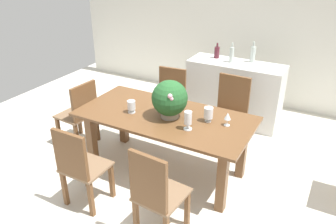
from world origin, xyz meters
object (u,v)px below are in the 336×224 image
object	(u,v)px
chair_far_left	(170,97)
flower_centerpiece	(170,99)
wine_bottle_green	(217,52)
kitchen_counter	(234,92)
wine_bottle_dark	(232,55)
chair_far_right	(230,109)
chair_head_end	(80,111)
wine_glass	(228,116)
crystal_vase_left	(188,119)
crystal_vase_center_near	(208,113)
chair_near_left	(79,165)
chair_near_right	(155,193)
dining_table	(165,125)
crystal_vase_right	(131,106)
wine_bottle_tall	(253,54)

from	to	relation	value
chair_far_left	flower_centerpiece	distance (m)	1.22
wine_bottle_green	kitchen_counter	bearing A→B (deg)	-15.01
wine_bottle_green	wine_bottle_dark	distance (m)	0.29
flower_centerpiece	chair_far_right	bearing A→B (deg)	68.77
chair_head_end	wine_glass	xyz separation A→B (m)	(2.00, 0.11, 0.36)
crystal_vase_left	crystal_vase_center_near	distance (m)	0.29
chair_near_left	chair_head_end	xyz separation A→B (m)	(-0.84, 0.96, -0.01)
chair_near_right	crystal_vase_left	bearing A→B (deg)	-80.30
dining_table	crystal_vase_right	size ratio (longest dim) A/B	13.63
flower_centerpiece	crystal_vase_center_near	size ratio (longest dim) A/B	2.58
chair_near_left	crystal_vase_left	size ratio (longest dim) A/B	4.50
dining_table	kitchen_counter	bearing A→B (deg)	80.69
chair_head_end	wine_glass	distance (m)	2.03
chair_near_right	wine_bottle_dark	bearing A→B (deg)	-79.91
chair_near_right	chair_far_right	world-z (taller)	chair_near_right
chair_head_end	crystal_vase_left	distance (m)	1.71
chair_far_left	wine_bottle_dark	bearing A→B (deg)	42.73
chair_far_right	chair_head_end	world-z (taller)	chair_far_right
chair_near_right	flower_centerpiece	bearing A→B (deg)	-64.05
dining_table	wine_bottle_green	world-z (taller)	wine_bottle_green
chair_far_left	chair_head_end	world-z (taller)	chair_far_left
chair_near_right	crystal_vase_right	size ratio (longest dim) A/B	6.64
chair_far_left	chair_near_left	distance (m)	1.94
wine_bottle_green	flower_centerpiece	bearing A→B (deg)	-85.28
wine_bottle_tall	dining_table	bearing A→B (deg)	-104.05
chair_head_end	wine_bottle_tall	distance (m)	2.61
kitchen_counter	wine_bottle_dark	world-z (taller)	wine_bottle_dark
crystal_vase_right	wine_bottle_green	world-z (taller)	wine_bottle_green
chair_far_left	kitchen_counter	bearing A→B (deg)	39.37
dining_table	wine_bottle_dark	size ratio (longest dim) A/B	6.97
chair_far_left	wine_bottle_tall	distance (m)	1.39
chair_near_right	wine_bottle_green	bearing A→B (deg)	-74.63
chair_near_right	wine_bottle_dark	distance (m)	2.73
dining_table	chair_near_right	size ratio (longest dim) A/B	2.05
flower_centerpiece	kitchen_counter	xyz separation A→B (m)	(0.21, 1.71, -0.52)
chair_head_end	wine_bottle_green	size ratio (longest dim) A/B	3.94
dining_table	chair_near_left	bearing A→B (deg)	-115.08
dining_table	wine_glass	xyz separation A→B (m)	(0.71, 0.11, 0.24)
chair_head_end	kitchen_counter	bearing A→B (deg)	141.85
dining_table	kitchen_counter	world-z (taller)	kitchen_counter
chair_far_right	kitchen_counter	xyz separation A→B (m)	(-0.18, 0.72, -0.07)
chair_far_right	wine_bottle_tall	world-z (taller)	wine_bottle_tall
kitchen_counter	chair_far_left	bearing A→B (deg)	-135.58
chair_near_left	crystal_vase_right	distance (m)	0.91
crystal_vase_left	wine_bottle_tall	bearing A→B (deg)	87.48
chair_far_left	flower_centerpiece	xyz separation A→B (m)	(0.53, -0.99, 0.47)
dining_table	chair_far_right	world-z (taller)	chair_far_right
wine_bottle_tall	chair_head_end	bearing A→B (deg)	-133.39
dining_table	wine_bottle_green	size ratio (longest dim) A/B	8.62
chair_near_left	chair_head_end	size ratio (longest dim) A/B	1.02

